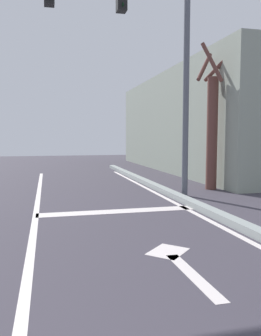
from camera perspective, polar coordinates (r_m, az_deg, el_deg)
The scene contains 8 objects.
lane_line_center at distance 5.50m, azimuth -16.06°, elevation -11.87°, with size 0.12×20.00×0.01m, color silver.
lane_line_curbside at distance 6.25m, azimuth 15.57°, elevation -9.76°, with size 0.12×20.00×0.01m, color silver.
stop_bar at distance 7.41m, azimuth -2.19°, elevation -7.20°, with size 3.38×0.40×0.01m, color silver.
lane_arrow_stem at distance 4.22m, azimuth 10.36°, elevation -17.12°, with size 0.16×1.40×0.01m, color silver.
lane_arrow_head at distance 4.95m, azimuth 6.23°, elevation -13.61°, with size 0.56×0.44×0.01m, color silver.
curb_strip at distance 6.36m, azimuth 17.58°, elevation -8.94°, with size 0.24×24.00×0.14m, color #949C98.
traffic_signal_mast at distance 9.22m, azimuth 0.91°, elevation 20.81°, with size 5.30×0.34×5.74m.
roadside_tree at distance 10.65m, azimuth 13.39°, elevation 6.77°, with size 1.10×1.09×4.31m.
Camera 1 is at (0.46, 0.75, 1.60)m, focal length 36.66 mm.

